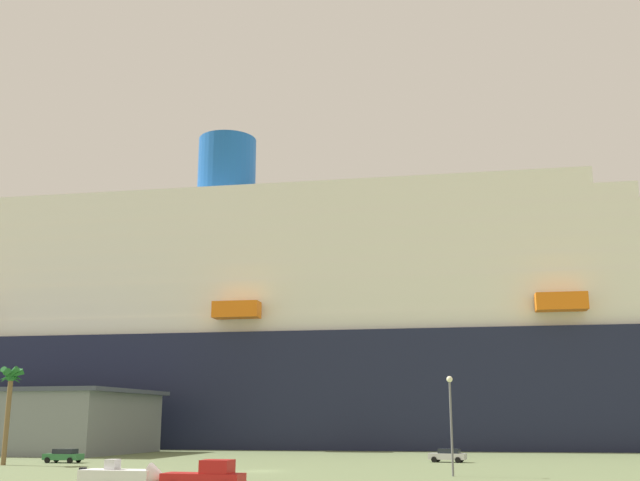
{
  "coord_description": "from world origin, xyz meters",
  "views": [
    {
      "loc": [
        23.65,
        -74.2,
        4.88
      ],
      "look_at": [
        0.15,
        24.24,
        28.64
      ],
      "focal_mm": 42.95,
      "sensor_mm": 36.0,
      "label": 1
    }
  ],
  "objects_px": {
    "small_boat_on_trailer": "(128,477)",
    "parked_car_silver_sedan": "(448,455)",
    "cruise_ship": "(386,341)",
    "street_lamp": "(451,411)",
    "parked_car_green_wagon": "(64,455)",
    "pickup_truck": "(207,477)",
    "palm_tree": "(10,385)"
  },
  "relations": [
    {
      "from": "parked_car_silver_sedan",
      "to": "parked_car_green_wagon",
      "type": "xyz_separation_m",
      "value": [
        -43.52,
        -11.48,
        0.0
      ]
    },
    {
      "from": "cruise_ship",
      "to": "parked_car_green_wagon",
      "type": "distance_m",
      "value": 68.08
    },
    {
      "from": "cruise_ship",
      "to": "street_lamp",
      "type": "distance_m",
      "value": 73.22
    },
    {
      "from": "street_lamp",
      "to": "parked_car_green_wagon",
      "type": "xyz_separation_m",
      "value": [
        -45.63,
        11.5,
        -4.8
      ]
    },
    {
      "from": "parked_car_green_wagon",
      "to": "pickup_truck",
      "type": "bearing_deg",
      "value": -46.15
    },
    {
      "from": "parked_car_green_wagon",
      "to": "palm_tree",
      "type": "bearing_deg",
      "value": -123.89
    },
    {
      "from": "palm_tree",
      "to": "parked_car_green_wagon",
      "type": "distance_m",
      "value": 10.53
    },
    {
      "from": "palm_tree",
      "to": "street_lamp",
      "type": "bearing_deg",
      "value": -6.6
    },
    {
      "from": "small_boat_on_trailer",
      "to": "parked_car_green_wagon",
      "type": "bearing_deg",
      "value": 127.71
    },
    {
      "from": "small_boat_on_trailer",
      "to": "street_lamp",
      "type": "relative_size",
      "value": 0.84
    },
    {
      "from": "pickup_truck",
      "to": "street_lamp",
      "type": "distance_m",
      "value": 25.63
    },
    {
      "from": "palm_tree",
      "to": "small_boat_on_trailer",
      "type": "bearing_deg",
      "value": -42.35
    },
    {
      "from": "cruise_ship",
      "to": "pickup_truck",
      "type": "relative_size",
      "value": 48.59
    },
    {
      "from": "small_boat_on_trailer",
      "to": "parked_car_green_wagon",
      "type": "relative_size",
      "value": 1.68
    },
    {
      "from": "cruise_ship",
      "to": "palm_tree",
      "type": "distance_m",
      "value": 73.2
    },
    {
      "from": "cruise_ship",
      "to": "palm_tree",
      "type": "height_order",
      "value": "cruise_ship"
    },
    {
      "from": "small_boat_on_trailer",
      "to": "palm_tree",
      "type": "xyz_separation_m",
      "value": [
        -28.23,
        25.73,
        7.78
      ]
    },
    {
      "from": "cruise_ship",
      "to": "street_lamp",
      "type": "xyz_separation_m",
      "value": [
        16.25,
        -70.1,
        -13.57
      ]
    },
    {
      "from": "parked_car_silver_sedan",
      "to": "street_lamp",
      "type": "bearing_deg",
      "value": -84.78
    },
    {
      "from": "pickup_truck",
      "to": "palm_tree",
      "type": "relative_size",
      "value": 0.52
    },
    {
      "from": "pickup_truck",
      "to": "parked_car_silver_sedan",
      "type": "distance_m",
      "value": 44.96
    },
    {
      "from": "small_boat_on_trailer",
      "to": "street_lamp",
      "type": "bearing_deg",
      "value": 43.23
    },
    {
      "from": "pickup_truck",
      "to": "palm_tree",
      "type": "xyz_separation_m",
      "value": [
        -34.1,
        25.7,
        7.7
      ]
    },
    {
      "from": "small_boat_on_trailer",
      "to": "parked_car_silver_sedan",
      "type": "height_order",
      "value": "small_boat_on_trailer"
    },
    {
      "from": "small_boat_on_trailer",
      "to": "cruise_ship",
      "type": "bearing_deg",
      "value": 86.81
    },
    {
      "from": "small_boat_on_trailer",
      "to": "parked_car_silver_sedan",
      "type": "bearing_deg",
      "value": 65.96
    },
    {
      "from": "palm_tree",
      "to": "street_lamp",
      "type": "distance_m",
      "value": 49.93
    },
    {
      "from": "cruise_ship",
      "to": "small_boat_on_trailer",
      "type": "bearing_deg",
      "value": -93.19
    },
    {
      "from": "cruise_ship",
      "to": "parked_car_silver_sedan",
      "type": "bearing_deg",
      "value": -73.29
    },
    {
      "from": "cruise_ship",
      "to": "parked_car_silver_sedan",
      "type": "distance_m",
      "value": 52.52
    },
    {
      "from": "street_lamp",
      "to": "parked_car_green_wagon",
      "type": "distance_m",
      "value": 47.3
    },
    {
      "from": "pickup_truck",
      "to": "parked_car_silver_sedan",
      "type": "relative_size",
      "value": 1.25
    }
  ]
}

